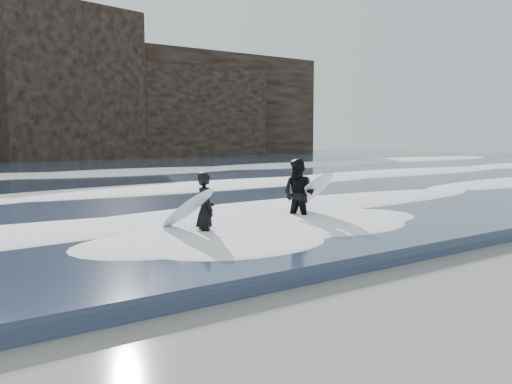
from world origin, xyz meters
TOP-DOWN VIEW (x-y plane):
  - foam_near at (0.00, 9.00)m, footprint 60.00×3.20m
  - foam_mid at (0.00, 16.00)m, footprint 60.00×4.00m
  - foam_far at (0.00, 25.00)m, footprint 60.00×4.80m
  - surfer_left at (-0.62, 6.51)m, footprint 0.94×1.73m
  - surfer_right at (2.44, 6.95)m, footprint 1.43×2.02m

SIDE VIEW (x-z plane):
  - foam_near at x=0.00m, z-range 0.30..0.50m
  - foam_mid at x=0.00m, z-range 0.30..0.54m
  - foam_far at x=0.00m, z-range 0.30..0.60m
  - surfer_left at x=-0.62m, z-range 0.01..1.52m
  - surfer_right at x=2.44m, z-range 0.01..1.69m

